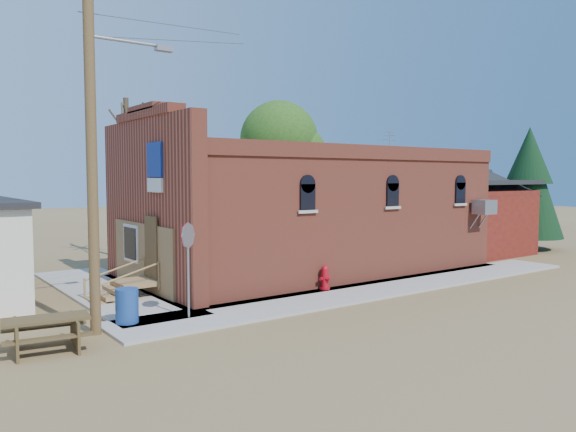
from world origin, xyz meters
TOP-DOWN VIEW (x-y plane):
  - ground at (0.00, 0.00)m, footprint 120.00×120.00m
  - sidewalk_south at (1.50, 0.90)m, footprint 19.00×2.20m
  - sidewalk_west at (-6.30, 6.00)m, footprint 2.60×10.00m
  - brick_bar at (1.64, 5.49)m, footprint 16.40×7.97m
  - red_shed at (11.50, 5.50)m, footprint 5.40×6.40m
  - utility_pole at (-8.14, 1.20)m, footprint 3.12×0.26m
  - tree_bare_near at (-3.00, 13.00)m, footprint 2.80×2.80m
  - tree_leafy at (6.00, 13.50)m, footprint 4.40×4.40m
  - evergreen_tree at (15.50, 4.00)m, footprint 3.60×3.60m
  - fire_hydrant at (-0.38, 1.80)m, footprint 0.48×0.48m
  - stop_sign at (-5.75, 1.08)m, footprint 0.59×0.47m
  - trash_barrel at (-7.30, 1.50)m, footprint 0.61×0.61m
  - picnic_table at (-9.50, 0.50)m, footprint 1.99×1.61m

SIDE VIEW (x-z plane):
  - ground at x=0.00m, z-range 0.00..0.00m
  - sidewalk_south at x=1.50m, z-range 0.00..0.08m
  - sidewalk_west at x=-6.30m, z-range 0.00..0.08m
  - fire_hydrant at x=-0.38m, z-range 0.07..0.89m
  - picnic_table at x=-9.50m, z-range 0.12..0.87m
  - trash_barrel at x=-7.30m, z-range 0.08..0.98m
  - stop_sign at x=-5.75m, z-range 0.77..3.34m
  - red_shed at x=11.50m, z-range 0.12..4.42m
  - brick_bar at x=1.64m, z-range -0.81..5.49m
  - evergreen_tree at x=15.50m, z-range 0.46..6.96m
  - utility_pole at x=-8.14m, z-range 0.27..9.27m
  - tree_leafy at x=6.00m, z-range 1.86..10.01m
  - tree_bare_near at x=-3.00m, z-range 2.14..9.79m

